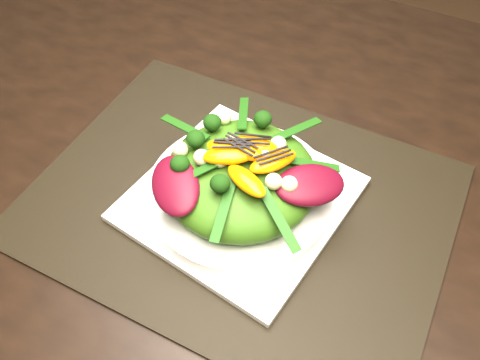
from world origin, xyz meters
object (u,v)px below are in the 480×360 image
at_px(placemat, 240,202).
at_px(orange_segment, 247,144).
at_px(dining_table, 333,186).
at_px(lettuce_mound, 240,177).
at_px(plate_base, 240,198).
at_px(salad_bowl, 240,192).

height_order(placemat, orange_segment, orange_segment).
distance_m(dining_table, lettuce_mound, 0.15).
distance_m(placemat, plate_base, 0.01).
height_order(placemat, plate_base, plate_base).
height_order(plate_base, salad_bowl, salad_bowl).
distance_m(plate_base, orange_segment, 0.08).
bearing_deg(salad_bowl, orange_segment, 94.84).
bearing_deg(plate_base, placemat, 0.00).
bearing_deg(plate_base, dining_table, 45.47).
bearing_deg(salad_bowl, lettuce_mound, -90.00).
relative_size(plate_base, salad_bowl, 1.05).
height_order(dining_table, salad_bowl, dining_table).
relative_size(plate_base, orange_segment, 4.10).
xyz_separation_m(plate_base, orange_segment, (-0.00, 0.02, 0.08)).
distance_m(lettuce_mound, orange_segment, 0.04).
xyz_separation_m(placemat, salad_bowl, (0.00, 0.00, 0.02)).
xyz_separation_m(plate_base, lettuce_mound, (0.00, -0.00, 0.04)).
height_order(placemat, salad_bowl, salad_bowl).
bearing_deg(orange_segment, plate_base, -85.16).
bearing_deg(dining_table, plate_base, -134.53).
distance_m(salad_bowl, lettuce_mound, 0.03).
height_order(dining_table, plate_base, dining_table).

